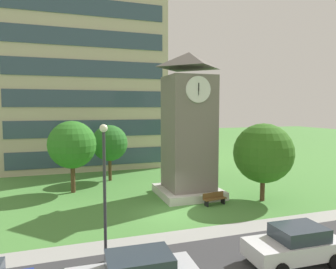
{
  "coord_description": "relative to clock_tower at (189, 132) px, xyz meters",
  "views": [
    {
      "loc": [
        -6.57,
        -19.1,
        6.97
      ],
      "look_at": [
        1.38,
        4.66,
        4.86
      ],
      "focal_mm": 33.33,
      "sensor_mm": 36.0,
      "label": 1
    }
  ],
  "objects": [
    {
      "name": "office_building",
      "position": [
        -6.8,
        19.43,
        7.72
      ],
      "size": [
        18.12,
        15.31,
        25.6
      ],
      "color": "beige",
      "rests_on": "ground"
    },
    {
      "name": "tree_streetside",
      "position": [
        -8.74,
        3.84,
        -1.1
      ],
      "size": [
        3.92,
        3.92,
        5.96
      ],
      "color": "#513823",
      "rests_on": "ground"
    },
    {
      "name": "clock_tower",
      "position": [
        0.0,
        0.0,
        0.0
      ],
      "size": [
        4.75,
        4.75,
        11.3
      ],
      "color": "slate",
      "rests_on": "ground"
    },
    {
      "name": "tree_near_tower",
      "position": [
        4.77,
        -3.1,
        -1.46
      ],
      "size": [
        4.47,
        4.47,
        5.87
      ],
      "color": "#513823",
      "rests_on": "ground"
    },
    {
      "name": "park_bench",
      "position": [
        0.85,
        -2.89,
        -4.62
      ],
      "size": [
        1.85,
        0.74,
        0.88
      ],
      "color": "brown",
      "rests_on": "ground"
    },
    {
      "name": "parked_car_white",
      "position": [
        0.42,
        -11.72,
        -4.22
      ],
      "size": [
        4.45,
        2.19,
        1.69
      ],
      "color": "silver",
      "rests_on": "ground"
    },
    {
      "name": "tree_by_building",
      "position": [
        -5.22,
        7.22,
        -1.45
      ],
      "size": [
        3.45,
        3.45,
        5.38
      ],
      "color": "#513823",
      "rests_on": "ground"
    },
    {
      "name": "ground_plane",
      "position": [
        -2.76,
        -3.66,
        -5.08
      ],
      "size": [
        160.0,
        160.0,
        0.0
      ],
      "primitive_type": "plane",
      "color": "#4C893D"
    },
    {
      "name": "street_lamp",
      "position": [
        -7.68,
        -8.86,
        -1.23
      ],
      "size": [
        0.36,
        0.36,
        6.27
      ],
      "color": "#333338",
      "rests_on": "ground"
    },
    {
      "name": "kerb_strip",
      "position": [
        -2.76,
        -7.35,
        -5.08
      ],
      "size": [
        120.0,
        1.6,
        0.01
      ],
      "primitive_type": "cube",
      "color": "#9E9E99",
      "rests_on": "ground"
    }
  ]
}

